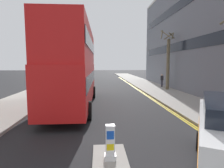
% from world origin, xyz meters
% --- Properties ---
extents(sidewalk_right, '(4.00, 80.00, 0.14)m').
position_xyz_m(sidewalk_right, '(6.50, 16.00, 0.07)').
color(sidewalk_right, '#9E9991').
rests_on(sidewalk_right, ground).
extents(sidewalk_left, '(4.00, 80.00, 0.14)m').
position_xyz_m(sidewalk_left, '(-6.50, 16.00, 0.07)').
color(sidewalk_left, '#9E9991').
rests_on(sidewalk_left, ground).
extents(kerb_line_outer, '(0.10, 56.00, 0.01)m').
position_xyz_m(kerb_line_outer, '(4.40, 14.00, 0.00)').
color(kerb_line_outer, yellow).
rests_on(kerb_line_outer, ground).
extents(kerb_line_inner, '(0.10, 56.00, 0.01)m').
position_xyz_m(kerb_line_inner, '(4.24, 14.00, 0.00)').
color(kerb_line_inner, yellow).
rests_on(kerb_line_inner, ground).
extents(traffic_island, '(1.10, 2.20, 0.10)m').
position_xyz_m(traffic_island, '(0.00, 4.81, 0.05)').
color(traffic_island, '#9E9991').
rests_on(traffic_island, ground).
extents(keep_left_bollard, '(0.36, 0.28, 1.11)m').
position_xyz_m(keep_left_bollard, '(0.00, 4.81, 0.61)').
color(keep_left_bollard, silver).
rests_on(keep_left_bollard, traffic_island).
extents(double_decker_bus_away, '(2.89, 10.84, 5.64)m').
position_xyz_m(double_decker_bus_away, '(-2.10, 12.77, 3.03)').
color(double_decker_bus_away, red).
rests_on(double_decker_bus_away, ground).
extents(pedestrian_far, '(0.34, 0.22, 1.62)m').
position_xyz_m(pedestrian_far, '(7.70, 22.53, 0.99)').
color(pedestrian_far, '#2D2D38').
rests_on(pedestrian_far, sidewalk_right).
extents(street_tree_mid, '(1.69, 2.00, 6.83)m').
position_xyz_m(street_tree_mid, '(7.53, 20.21, 3.35)').
color(street_tree_mid, '#6B6047').
rests_on(street_tree_mid, sidewalk_right).
extents(townhouse_terrace_right, '(10.08, 28.00, 13.05)m').
position_xyz_m(townhouse_terrace_right, '(13.50, 19.70, 6.53)').
color(townhouse_terrace_right, slate).
rests_on(townhouse_terrace_right, ground).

